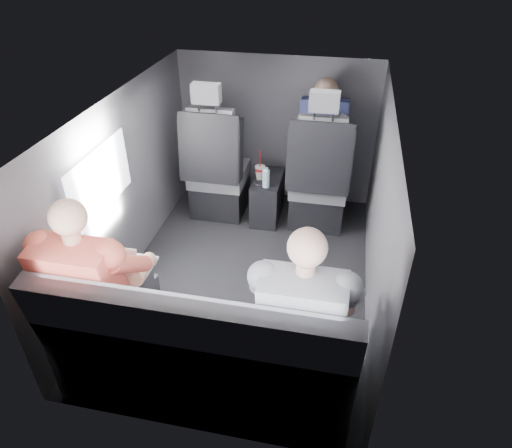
% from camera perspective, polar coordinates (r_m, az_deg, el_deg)
% --- Properties ---
extents(floor, '(2.60, 2.60, 0.00)m').
position_cam_1_polar(floor, '(3.54, -1.18, -6.53)').
color(floor, black).
rests_on(floor, ground).
extents(ceiling, '(2.60, 2.60, 0.00)m').
position_cam_1_polar(ceiling, '(2.86, -1.51, 14.57)').
color(ceiling, '#B2B2AD').
rests_on(ceiling, panel_back).
extents(panel_left, '(0.02, 2.60, 1.35)m').
position_cam_1_polar(panel_left, '(3.44, -16.15, 4.32)').
color(panel_left, '#56565B').
rests_on(panel_left, floor).
extents(panel_right, '(0.02, 2.60, 1.35)m').
position_cam_1_polar(panel_right, '(3.10, 15.12, 1.07)').
color(panel_right, '#56565B').
rests_on(panel_right, floor).
extents(panel_front, '(1.80, 0.02, 1.35)m').
position_cam_1_polar(panel_front, '(4.30, 2.57, 11.62)').
color(panel_front, '#56565B').
rests_on(panel_front, floor).
extents(panel_back, '(1.80, 0.02, 1.35)m').
position_cam_1_polar(panel_back, '(2.18, -9.11, -14.55)').
color(panel_back, '#56565B').
rests_on(panel_back, floor).
extents(side_window, '(0.02, 0.75, 0.42)m').
position_cam_1_polar(side_window, '(3.10, -18.80, 5.20)').
color(side_window, white).
rests_on(side_window, panel_left).
extents(seatbelt, '(0.35, 0.11, 0.59)m').
position_cam_1_polar(seatbelt, '(3.63, 8.07, 9.15)').
color(seatbelt, black).
rests_on(seatbelt, front_seat_right).
extents(front_seat_left, '(0.52, 0.58, 1.26)m').
position_cam_1_polar(front_seat_left, '(4.09, -4.86, 6.13)').
color(front_seat_left, black).
rests_on(front_seat_left, floor).
extents(front_seat_right, '(0.52, 0.58, 1.26)m').
position_cam_1_polar(front_seat_right, '(3.96, 7.83, 4.88)').
color(front_seat_right, black).
rests_on(front_seat_right, floor).
extents(center_console, '(0.24, 0.48, 0.41)m').
position_cam_1_polar(center_console, '(4.13, 1.45, 3.36)').
color(center_console, black).
rests_on(center_console, floor).
extents(rear_bench, '(1.60, 0.57, 0.92)m').
position_cam_1_polar(rear_bench, '(2.60, -6.58, -16.15)').
color(rear_bench, '#5D5E62').
rests_on(rear_bench, floor).
extents(soda_cup, '(0.09, 0.09, 0.27)m').
position_cam_1_polar(soda_cup, '(3.98, 0.51, 6.50)').
color(soda_cup, white).
rests_on(soda_cup, center_console).
extents(water_bottle, '(0.06, 0.06, 0.18)m').
position_cam_1_polar(water_bottle, '(3.86, 1.26, 5.75)').
color(water_bottle, '#9AB3D0').
rests_on(water_bottle, center_console).
extents(laptop_white, '(0.34, 0.31, 0.25)m').
position_cam_1_polar(laptop_white, '(2.75, -16.73, -5.01)').
color(laptop_white, silver).
rests_on(laptop_white, passenger_rear_left).
extents(laptop_black, '(0.36, 0.39, 0.22)m').
position_cam_1_polar(laptop_black, '(2.49, 6.11, -8.41)').
color(laptop_black, black).
rests_on(laptop_black, passenger_rear_right).
extents(passenger_rear_left, '(0.51, 0.63, 1.23)m').
position_cam_1_polar(passenger_rear_left, '(2.65, -18.99, -7.31)').
color(passenger_rear_left, '#333338').
rests_on(passenger_rear_left, rear_bench).
extents(passenger_rear_right, '(0.50, 0.62, 1.22)m').
position_cam_1_polar(passenger_rear_right, '(2.35, 5.94, -11.36)').
color(passenger_rear_right, navy).
rests_on(passenger_rear_right, rear_bench).
extents(passenger_front_right, '(0.40, 0.40, 0.80)m').
position_cam_1_polar(passenger_front_right, '(4.04, 8.30, 10.99)').
color(passenger_front_right, navy).
rests_on(passenger_front_right, front_seat_right).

